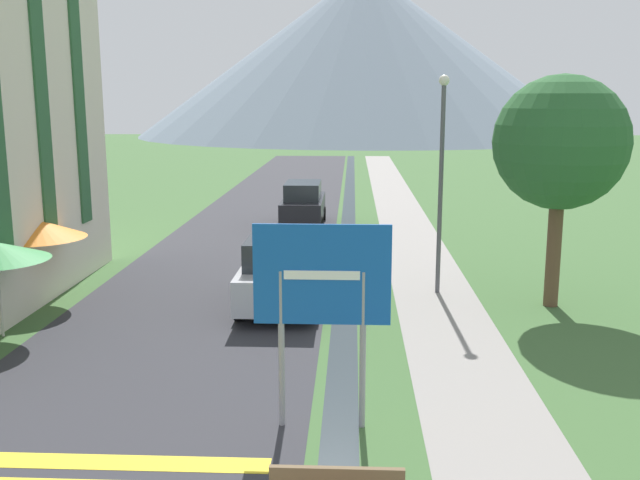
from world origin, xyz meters
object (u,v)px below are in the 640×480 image
Objects in this scene: parked_car_far at (303,204)px; cafe_umbrella_rear_orange at (37,229)px; road_sign at (322,292)px; streetlamp at (441,168)px; tree_by_path at (561,143)px; parked_car_near at (282,270)px.

cafe_umbrella_rear_orange reaches higher than parked_car_far.
parked_car_far is 13.17m from cafe_umbrella_rear_orange.
road_sign is 18.59m from parked_car_far.
road_sign is 0.57× the size of streetlamp.
streetlamp is 3.05m from tree_by_path.
streetlamp is 1.00× the size of tree_by_path.
streetlamp is (2.79, 8.22, 1.15)m from road_sign.
parked_car_near and parked_car_far have the same top height.
road_sign is 10.13m from cafe_umbrella_rear_orange.
road_sign is 1.36× the size of cafe_umbrella_rear_orange.
cafe_umbrella_rear_orange is (-5.95, -11.70, 1.02)m from parked_car_far.
cafe_umbrella_rear_orange is (-6.22, -0.02, 1.02)m from parked_car_near.
tree_by_path is (2.73, -1.14, 0.72)m from streetlamp.
streetlamp reaches higher than cafe_umbrella_rear_orange.
tree_by_path is (13.04, 0.30, 2.17)m from cafe_umbrella_rear_orange.
parked_car_near is 7.54m from tree_by_path.
cafe_umbrella_rear_orange is at bearing -178.68° from tree_by_path.
cafe_umbrella_rear_orange is at bearing -116.94° from parked_car_far.
tree_by_path reaches higher than road_sign.
parked_car_far is at bearing 91.32° from parked_car_near.
parked_car_far is (-0.27, 11.68, -0.00)m from parked_car_near.
streetlamp is at bearing -66.97° from parked_car_far.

